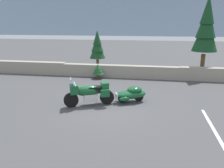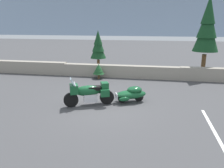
{
  "view_description": "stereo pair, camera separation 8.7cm",
  "coord_description": "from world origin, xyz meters",
  "px_view_note": "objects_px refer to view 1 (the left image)",
  "views": [
    {
      "loc": [
        2.09,
        -9.44,
        3.68
      ],
      "look_at": [
        0.32,
        0.81,
        0.85
      ],
      "focal_mm": 36.17,
      "sensor_mm": 36.0,
      "label": 1
    },
    {
      "loc": [
        2.18,
        -9.42,
        3.68
      ],
      "look_at": [
        0.32,
        0.81,
        0.85
      ],
      "focal_mm": 36.17,
      "sensor_mm": 36.0,
      "label": 2
    }
  ],
  "objects_px": {
    "car_shaped_trailer": "(131,94)",
    "pine_tree_secondary": "(97,46)",
    "pine_tree_tall": "(206,27)",
    "touring_motorcycle": "(89,93)"
  },
  "relations": [
    {
      "from": "pine_tree_secondary",
      "to": "car_shaped_trailer",
      "type": "bearing_deg",
      "value": -64.41
    },
    {
      "from": "touring_motorcycle",
      "to": "pine_tree_secondary",
      "type": "bearing_deg",
      "value": 100.39
    },
    {
      "from": "touring_motorcycle",
      "to": "pine_tree_tall",
      "type": "xyz_separation_m",
      "value": [
        6.27,
        6.97,
        2.8
      ]
    },
    {
      "from": "touring_motorcycle",
      "to": "car_shaped_trailer",
      "type": "height_order",
      "value": "touring_motorcycle"
    },
    {
      "from": "car_shaped_trailer",
      "to": "pine_tree_secondary",
      "type": "relative_size",
      "value": 0.69
    },
    {
      "from": "car_shaped_trailer",
      "to": "pine_tree_tall",
      "type": "relative_size",
      "value": 0.4
    },
    {
      "from": "pine_tree_tall",
      "to": "pine_tree_secondary",
      "type": "relative_size",
      "value": 1.74
    },
    {
      "from": "touring_motorcycle",
      "to": "pine_tree_tall",
      "type": "relative_size",
      "value": 0.4
    },
    {
      "from": "pine_tree_secondary",
      "to": "pine_tree_tall",
      "type": "bearing_deg",
      "value": -4.31
    },
    {
      "from": "car_shaped_trailer",
      "to": "pine_tree_tall",
      "type": "height_order",
      "value": "pine_tree_tall"
    }
  ]
}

